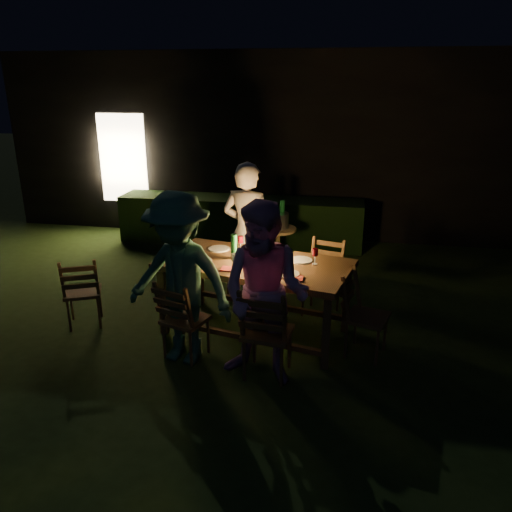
% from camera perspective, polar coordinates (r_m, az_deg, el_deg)
% --- Properties ---
extents(garden_envelope, '(40.00, 40.00, 3.20)m').
position_cam_1_polar(garden_envelope, '(10.76, 3.53, 13.39)').
color(garden_envelope, black).
rests_on(garden_envelope, ground).
extents(dining_table, '(2.22, 1.43, 0.85)m').
position_cam_1_polar(dining_table, '(5.44, -0.13, -1.49)').
color(dining_table, '#51311B').
rests_on(dining_table, ground).
extents(chair_near_left, '(0.52, 0.54, 0.91)m').
position_cam_1_polar(chair_near_left, '(5.21, -8.12, -8.64)').
color(chair_near_left, '#51311B').
rests_on(chair_near_left, ground).
extents(chair_near_right, '(0.49, 0.52, 0.99)m').
position_cam_1_polar(chair_near_right, '(4.84, 1.25, -10.44)').
color(chair_near_right, '#51311B').
rests_on(chair_near_right, ground).
extents(chair_far_left, '(0.51, 0.53, 0.95)m').
position_cam_1_polar(chair_far_left, '(6.44, -1.12, -2.65)').
color(chair_far_left, '#51311B').
rests_on(chair_far_left, ground).
extents(chair_far_right, '(0.52, 0.54, 0.94)m').
position_cam_1_polar(chair_far_right, '(6.13, 7.47, -4.05)').
color(chair_far_right, '#51311B').
rests_on(chair_far_right, ground).
extents(chair_end, '(0.55, 0.52, 0.93)m').
position_cam_1_polar(chair_end, '(5.33, 12.29, -8.19)').
color(chair_end, '#51311B').
rests_on(chair_end, ground).
extents(chair_spare, '(0.54, 0.56, 0.90)m').
position_cam_1_polar(chair_spare, '(6.13, -19.04, -5.17)').
color(chair_spare, '#51311B').
rests_on(chair_spare, ground).
extents(person_house_side, '(0.73, 0.56, 1.79)m').
position_cam_1_polar(person_house_side, '(6.28, -0.97, 2.66)').
color(person_house_side, beige).
rests_on(person_house_side, ground).
extents(person_opp_right, '(0.97, 0.83, 1.74)m').
position_cam_1_polar(person_opp_right, '(4.54, 1.04, -4.47)').
color(person_opp_right, '#AF78A7').
rests_on(person_opp_right, ground).
extents(person_opp_left, '(1.24, 0.88, 1.75)m').
position_cam_1_polar(person_opp_left, '(4.92, -8.73, -2.71)').
color(person_opp_left, '#2F5F49').
rests_on(person_opp_left, ground).
extents(lantern, '(0.16, 0.16, 0.35)m').
position_cam_1_polar(lantern, '(5.39, 0.57, 1.02)').
color(lantern, white).
rests_on(lantern, dining_table).
extents(plate_far_left, '(0.25, 0.25, 0.01)m').
position_cam_1_polar(plate_far_left, '(5.82, -4.26, 0.83)').
color(plate_far_left, white).
rests_on(plate_far_left, dining_table).
extents(plate_near_left, '(0.25, 0.25, 0.01)m').
position_cam_1_polar(plate_near_left, '(5.45, -6.36, -0.53)').
color(plate_near_left, white).
rests_on(plate_near_left, dining_table).
extents(plate_far_right, '(0.25, 0.25, 0.01)m').
position_cam_1_polar(plate_far_right, '(5.46, 5.13, -0.48)').
color(plate_far_right, white).
rests_on(plate_far_right, dining_table).
extents(plate_near_right, '(0.25, 0.25, 0.01)m').
position_cam_1_polar(plate_near_right, '(5.07, 3.58, -2.04)').
color(plate_near_right, white).
rests_on(plate_near_right, dining_table).
extents(wineglass_a, '(0.06, 0.06, 0.18)m').
position_cam_1_polar(wineglass_a, '(5.74, -1.79, 1.46)').
color(wineglass_a, '#59070F').
rests_on(wineglass_a, dining_table).
extents(wineglass_b, '(0.06, 0.06, 0.18)m').
position_cam_1_polar(wineglass_b, '(5.59, -7.42, 0.80)').
color(wineglass_b, '#59070F').
rests_on(wineglass_b, dining_table).
extents(wineglass_c, '(0.06, 0.06, 0.18)m').
position_cam_1_polar(wineglass_c, '(5.03, 1.77, -1.18)').
color(wineglass_c, '#59070F').
rests_on(wineglass_c, dining_table).
extents(wineglass_d, '(0.06, 0.06, 0.18)m').
position_cam_1_polar(wineglass_d, '(5.35, 6.76, -0.04)').
color(wineglass_d, '#59070F').
rests_on(wineglass_d, dining_table).
extents(wineglass_e, '(0.06, 0.06, 0.18)m').
position_cam_1_polar(wineglass_e, '(5.16, -2.45, -0.64)').
color(wineglass_e, silver).
rests_on(wineglass_e, dining_table).
extents(bottle_table, '(0.07, 0.07, 0.28)m').
position_cam_1_polar(bottle_table, '(5.46, -2.54, 1.08)').
color(bottle_table, '#0F471E').
rests_on(bottle_table, dining_table).
extents(napkin_left, '(0.18, 0.14, 0.01)m').
position_cam_1_polar(napkin_left, '(5.20, -3.03, -1.49)').
color(napkin_left, red).
rests_on(napkin_left, dining_table).
extents(napkin_right, '(0.18, 0.14, 0.01)m').
position_cam_1_polar(napkin_right, '(4.97, 4.36, -2.54)').
color(napkin_right, red).
rests_on(napkin_right, dining_table).
extents(phone, '(0.14, 0.07, 0.01)m').
position_cam_1_polar(phone, '(5.42, -7.41, -0.73)').
color(phone, black).
rests_on(phone, dining_table).
extents(side_table, '(0.53, 0.53, 0.71)m').
position_cam_1_polar(side_table, '(7.20, 2.53, 2.59)').
color(side_table, '#94754A').
rests_on(side_table, ground).
extents(ice_bucket, '(0.30, 0.30, 0.22)m').
position_cam_1_polar(ice_bucket, '(7.15, 2.55, 4.08)').
color(ice_bucket, '#A5A8AD').
rests_on(ice_bucket, side_table).
extents(bottle_bucket_a, '(0.07, 0.07, 0.32)m').
position_cam_1_polar(bottle_bucket_a, '(7.11, 2.11, 4.40)').
color(bottle_bucket_a, '#0F471E').
rests_on(bottle_bucket_a, side_table).
extents(bottle_bucket_b, '(0.07, 0.07, 0.32)m').
position_cam_1_polar(bottle_bucket_b, '(7.17, 3.00, 4.53)').
color(bottle_bucket_b, '#0F471E').
rests_on(bottle_bucket_b, side_table).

